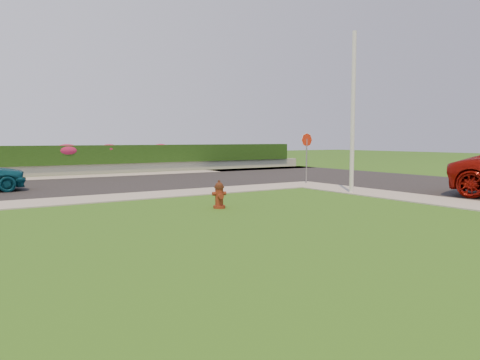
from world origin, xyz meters
TOP-DOWN VIEW (x-y plane):
  - ground at (0.00, 0.00)m, footprint 120.00×120.00m
  - street_right at (12.00, 4.00)m, footprint 8.00×32.00m
  - curb_corner at (7.00, 9.00)m, footprint 2.00×2.00m
  - sidewalk_beyond at (-1.00, 19.00)m, footprint 34.00×2.00m
  - retaining_wall at (-1.00, 20.50)m, footprint 34.00×0.40m
  - hedge at (-1.00, 20.60)m, footprint 32.00×0.90m
  - fire_hydrant at (0.14, 4.93)m, footprint 0.44×0.41m
  - utility_pole at (6.28, 5.48)m, footprint 0.16×0.16m
  - stop_sign at (7.43, 9.36)m, footprint 0.64×0.06m
  - flower_clump_d at (-0.60, 20.50)m, footprint 1.42×0.91m
  - flower_clump_e at (1.80, 20.50)m, footprint 1.12×0.72m
  - flower_clump_f at (5.08, 20.50)m, footprint 1.09×0.70m

SIDE VIEW (x-z plane):
  - ground at x=0.00m, z-range 0.00..0.00m
  - street_right at x=12.00m, z-range 0.00..0.04m
  - curb_corner at x=7.00m, z-range 0.00..0.04m
  - sidewalk_beyond at x=-1.00m, z-range 0.00..0.04m
  - retaining_wall at x=-1.00m, z-range 0.00..0.60m
  - fire_hydrant at x=0.14m, z-range -0.02..0.81m
  - hedge at x=-1.00m, z-range 0.60..1.70m
  - flower_clump_d at x=-0.60m, z-range 1.06..1.77m
  - flower_clump_e at x=1.80m, z-range 1.20..1.76m
  - flower_clump_f at x=5.08m, z-range 1.21..1.76m
  - stop_sign at x=7.43m, z-range 0.55..2.89m
  - utility_pole at x=6.28m, z-range 0.00..6.03m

